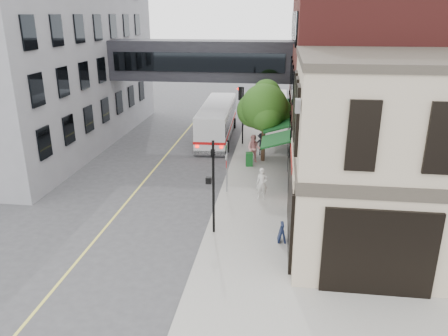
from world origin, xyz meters
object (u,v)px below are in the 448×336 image
(pedestrian_a, at_px, (262,184))
(pedestrian_b, at_px, (254,149))
(sandwich_board, at_px, (282,232))
(bus, at_px, (217,119))
(pedestrian_c, at_px, (261,144))
(newspaper_box, at_px, (249,159))

(pedestrian_a, xyz_separation_m, pedestrian_b, (-0.88, 6.29, 0.09))
(pedestrian_a, bearing_deg, sandwich_board, -78.39)
(bus, xyz_separation_m, pedestrian_b, (3.48, -6.32, -0.49))
(pedestrian_a, relative_size, pedestrian_b, 0.91)
(pedestrian_a, height_order, sandwich_board, pedestrian_a)
(pedestrian_c, bearing_deg, bus, 128.07)
(newspaper_box, distance_m, sandwich_board, 10.47)
(pedestrian_c, xyz_separation_m, sandwich_board, (1.57, -12.80, -0.38))
(pedestrian_a, height_order, pedestrian_c, pedestrian_a)
(bus, distance_m, newspaper_box, 7.94)
(pedestrian_c, distance_m, newspaper_box, 2.68)
(newspaper_box, relative_size, sandwich_board, 1.06)
(pedestrian_a, distance_m, newspaper_box, 5.56)
(pedestrian_a, bearing_deg, pedestrian_b, 96.09)
(bus, xyz_separation_m, sandwich_board, (5.51, -17.40, -1.02))
(pedestrian_a, relative_size, pedestrian_c, 1.08)
(pedestrian_b, bearing_deg, bus, 128.34)
(pedestrian_b, xyz_separation_m, sandwich_board, (2.03, -11.08, -0.53))
(bus, height_order, pedestrian_b, bus)
(bus, height_order, pedestrian_a, bus)
(newspaper_box, bearing_deg, bus, 106.91)
(newspaper_box, bearing_deg, sandwich_board, -84.94)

